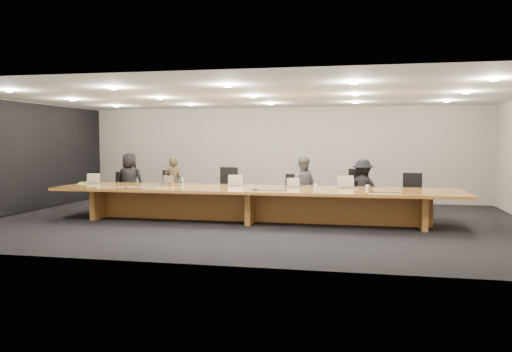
{
  "coord_description": "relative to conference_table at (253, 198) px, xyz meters",
  "views": [
    {
      "loc": [
        2.29,
        -10.83,
        1.79
      ],
      "look_at": [
        0.0,
        0.3,
        1.0
      ],
      "focal_mm": 35.0,
      "sensor_mm": 36.0,
      "label": 1
    }
  ],
  "objects": [
    {
      "name": "person_c",
      "position": [
        0.96,
        1.27,
        0.19
      ],
      "size": [
        0.72,
        0.58,
        1.43
      ],
      "primitive_type": "imported",
      "rotation": [
        0.0,
        0.0,
        3.09
      ],
      "color": "#5A595C",
      "rests_on": "ground"
    },
    {
      "name": "person_a",
      "position": [
        -3.54,
        1.18,
        0.23
      ],
      "size": [
        0.79,
        0.58,
        1.49
      ],
      "primitive_type": "imported",
      "rotation": [
        0.0,
        0.0,
        3.29
      ],
      "color": "black",
      "rests_on": "ground"
    },
    {
      "name": "person_b",
      "position": [
        -2.36,
        1.26,
        0.18
      ],
      "size": [
        0.51,
        0.34,
        1.39
      ],
      "primitive_type": "imported",
      "rotation": [
        0.0,
        0.0,
        3.16
      ],
      "color": "#37321E",
      "rests_on": "ground"
    },
    {
      "name": "conference_table",
      "position": [
        0.0,
        0.0,
        0.0
      ],
      "size": [
        9.0,
        1.8,
        0.75
      ],
      "color": "#8F5B1F",
      "rests_on": "ground"
    },
    {
      "name": "chair_mid_right",
      "position": [
        0.67,
        1.25,
        -0.02
      ],
      "size": [
        0.62,
        0.62,
        1.0
      ],
      "primitive_type": null,
      "rotation": [
        0.0,
        0.0,
        -0.26
      ],
      "color": "black",
      "rests_on": "ground"
    },
    {
      "name": "water_bottle",
      "position": [
        -1.69,
        0.08,
        0.33
      ],
      "size": [
        0.07,
        0.07,
        0.2
      ],
      "primitive_type": "cylinder",
      "rotation": [
        0.0,
        0.0,
        0.08
      ],
      "color": "#A8B8B4",
      "rests_on": "conference_table"
    },
    {
      "name": "chair_far_right",
      "position": [
        3.55,
        1.34,
        0.01
      ],
      "size": [
        0.59,
        0.59,
        1.06
      ],
      "primitive_type": null,
      "rotation": [
        0.0,
        0.0,
        -0.09
      ],
      "color": "black",
      "rests_on": "ground"
    },
    {
      "name": "paper_cup_far",
      "position": [
        2.49,
        0.38,
        0.27
      ],
      "size": [
        0.09,
        0.09,
        0.08
      ],
      "primitive_type": "cone",
      "rotation": [
        0.0,
        0.0,
        -0.26
      ],
      "color": "white",
      "rests_on": "conference_table"
    },
    {
      "name": "laptop_e",
      "position": [
        2.06,
        0.36,
        0.37
      ],
      "size": [
        0.43,
        0.37,
        0.29
      ],
      "primitive_type": null,
      "rotation": [
        0.0,
        0.0,
        0.32
      ],
      "color": "#B6A88B",
      "rests_on": "conference_table"
    },
    {
      "name": "lime_gadget",
      "position": [
        -4.36,
        0.33,
        0.26
      ],
      "size": [
        0.17,
        0.1,
        0.03
      ],
      "primitive_type": "cube",
      "rotation": [
        0.0,
        0.0,
        -0.03
      ],
      "color": "#6BC334",
      "rests_on": "notepad"
    },
    {
      "name": "mic_right",
      "position": [
        2.56,
        -0.37,
        0.24
      ],
      "size": [
        0.11,
        0.11,
        0.03
      ],
      "primitive_type": "cone",
      "rotation": [
        0.0,
        0.0,
        0.01
      ],
      "color": "black",
      "rests_on": "conference_table"
    },
    {
      "name": "laptop_d",
      "position": [
        0.87,
        0.28,
        0.34
      ],
      "size": [
        0.33,
        0.27,
        0.23
      ],
      "primitive_type": null,
      "rotation": [
        0.0,
        0.0,
        0.21
      ],
      "color": "#BEB291",
      "rests_on": "conference_table"
    },
    {
      "name": "mic_left",
      "position": [
        -2.81,
        -0.55,
        0.24
      ],
      "size": [
        0.11,
        0.11,
        0.03
      ],
      "primitive_type": "cone",
      "rotation": [
        0.0,
        0.0,
        0.06
      ],
      "color": "black",
      "rests_on": "conference_table"
    },
    {
      "name": "chair_left",
      "position": [
        -2.54,
        1.19,
        0.01
      ],
      "size": [
        0.63,
        0.63,
        1.06
      ],
      "primitive_type": null,
      "rotation": [
        0.0,
        0.0,
        -0.18
      ],
      "color": "black",
      "rests_on": "ground"
    },
    {
      "name": "chair_mid_left",
      "position": [
        -1.0,
        1.23,
        0.06
      ],
      "size": [
        0.71,
        0.71,
        1.16
      ],
      "primitive_type": null,
      "rotation": [
        0.0,
        0.0,
        -0.23
      ],
      "color": "black",
      "rests_on": "ground"
    },
    {
      "name": "left_wall_panel",
      "position": [
        -5.94,
        0.0,
        0.85
      ],
      "size": [
        0.08,
        7.84,
        2.74
      ],
      "primitive_type": "cube",
      "color": "black",
      "rests_on": "ground"
    },
    {
      "name": "paper_cup_near",
      "position": [
        1.36,
        0.39,
        0.27
      ],
      "size": [
        0.1,
        0.1,
        0.09
      ],
      "primitive_type": "cone",
      "rotation": [
        0.0,
        0.0,
        -0.35
      ],
      "color": "silver",
      "rests_on": "conference_table"
    },
    {
      "name": "notepad",
      "position": [
        -4.35,
        0.31,
        0.24
      ],
      "size": [
        0.29,
        0.26,
        0.01
      ],
      "primitive_type": "cube",
      "rotation": [
        0.0,
        0.0,
        0.33
      ],
      "color": "silver",
      "rests_on": "conference_table"
    },
    {
      "name": "back_wall",
      "position": [
        0.0,
        4.0,
        0.88
      ],
      "size": [
        12.0,
        0.02,
        2.8
      ],
      "primitive_type": "cube",
      "color": "beige",
      "rests_on": "ground"
    },
    {
      "name": "ground",
      "position": [
        0.0,
        0.0,
        -0.52
      ],
      "size": [
        12.0,
        12.0,
        0.0
      ],
      "primitive_type": "plane",
      "color": "black",
      "rests_on": "ground"
    },
    {
      "name": "laptop_b",
      "position": [
        -2.21,
        0.33,
        0.35
      ],
      "size": [
        0.35,
        0.29,
        0.24
      ],
      "primitive_type": null,
      "rotation": [
        0.0,
        0.0,
        -0.27
      ],
      "color": "tan",
      "rests_on": "conference_table"
    },
    {
      "name": "mic_center",
      "position": [
        0.13,
        -0.42,
        0.25
      ],
      "size": [
        0.16,
        0.16,
        0.03
      ],
      "primitive_type": "cone",
      "rotation": [
        0.0,
        0.0,
        0.32
      ],
      "color": "black",
      "rests_on": "conference_table"
    },
    {
      "name": "laptop_a",
      "position": [
        -4.15,
        0.36,
        0.36
      ],
      "size": [
        0.37,
        0.3,
        0.26
      ],
      "primitive_type": null,
      "rotation": [
        0.0,
        0.0,
        0.2
      ],
      "color": "#BAAC8E",
      "rests_on": "conference_table"
    },
    {
      "name": "chair_right",
      "position": [
        2.31,
        1.26,
        0.06
      ],
      "size": [
        0.62,
        0.62,
        1.16
      ],
      "primitive_type": null,
      "rotation": [
        0.0,
        0.0,
        0.05
      ],
      "color": "black",
      "rests_on": "ground"
    },
    {
      "name": "amber_mug",
      "position": [
        -1.99,
        0.07,
        0.28
      ],
      "size": [
        0.09,
        0.09,
        0.09
      ],
      "primitive_type": "cylinder",
      "rotation": [
        0.0,
        0.0,
        -0.16
      ],
      "color": "brown",
      "rests_on": "conference_table"
    },
    {
      "name": "chair_far_left",
      "position": [
        -3.83,
        1.19,
        -0.02
      ],
      "size": [
        0.51,
        0.51,
        1.0
      ],
      "primitive_type": null,
      "rotation": [
        0.0,
        0.0,
        -0.01
      ],
      "color": "black",
      "rests_on": "ground"
    },
    {
      "name": "av_box",
      "position": [
        -3.5,
        -0.63,
        0.24
      ],
      "size": [
        0.23,
        0.19,
        0.03
      ],
      "primitive_type": "cube",
      "rotation": [
        0.0,
        0.0,
        -0.16
      ],
      "color": "silver",
      "rests_on": "conference_table"
    },
    {
      "name": "laptop_c",
      "position": [
        -0.51,
        0.4,
        0.36
      ],
      "size": [
        0.39,
        0.31,
        0.27
      ],
      "primitive_type": null,
      "rotation": [
        0.0,
        0.0,
        0.21
      ],
      "color": "#BCA890",
      "rests_on": "conference_table"
    },
    {
      "name": "person_d",
      "position": [
        2.4,
        1.22,
        0.16
      ],
      "size": [
        0.93,
        0.6,
        1.36
      ],
      "primitive_type": "imported",
      "rotation": [
        0.0,
        0.0,
        3.03
      ],
      "color": "black",
      "rests_on": "ground"
    }
  ]
}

